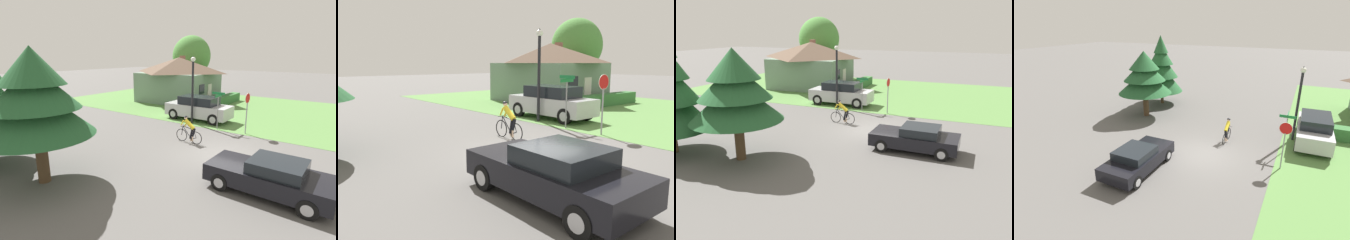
{
  "view_description": "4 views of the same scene",
  "coord_description": "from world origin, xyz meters",
  "views": [
    {
      "loc": [
        -11.49,
        -5.18,
        4.89
      ],
      "look_at": [
        -1.14,
        2.46,
        1.68
      ],
      "focal_mm": 28.0,
      "sensor_mm": 36.0,
      "label": 1
    },
    {
      "loc": [
        -7.72,
        -7.73,
        3.1
      ],
      "look_at": [
        -0.3,
        1.29,
        1.04
      ],
      "focal_mm": 35.0,
      "sensor_mm": 36.0,
      "label": 2
    },
    {
      "loc": [
        -18.2,
        -5.8,
        6.04
      ],
      "look_at": [
        -1.49,
        1.32,
        0.9
      ],
      "focal_mm": 35.0,
      "sensor_mm": 36.0,
      "label": 3
    },
    {
      "loc": [
        4.83,
        -12.81,
        7.28
      ],
      "look_at": [
        -1.83,
        1.03,
        1.52
      ],
      "focal_mm": 28.0,
      "sensor_mm": 36.0,
      "label": 4
    }
  ],
  "objects": [
    {
      "name": "ground_plane",
      "position": [
        0.0,
        0.0,
        0.0
      ],
      "size": [
        140.0,
        140.0,
        0.0
      ],
      "primitive_type": "plane",
      "color": "#5B5956"
    },
    {
      "name": "sedan_left_lane",
      "position": [
        -2.4,
        -3.0,
        0.66
      ],
      "size": [
        2.0,
        4.33,
        1.31
      ],
      "rotation": [
        0.0,
        0.0,
        1.56
      ],
      "color": "black",
      "rests_on": "ground"
    },
    {
      "name": "cyclist",
      "position": [
        0.74,
        2.35,
        0.73
      ],
      "size": [
        0.44,
        1.72,
        1.55
      ],
      "rotation": [
        0.0,
        0.0,
        1.56
      ],
      "color": "black",
      "rests_on": "ground"
    },
    {
      "name": "parked_suv_right",
      "position": [
        5.75,
        4.63,
        0.92
      ],
      "size": [
        2.11,
        5.01,
        1.82
      ],
      "rotation": [
        0.0,
        0.0,
        1.59
      ],
      "color": "#B7B7BC",
      "rests_on": "ground"
    },
    {
      "name": "stop_sign",
      "position": [
        4.28,
        0.35,
        1.81
      ],
      "size": [
        0.64,
        0.07,
        2.61
      ],
      "rotation": [
        0.0,
        0.0,
        3.06
      ],
      "color": "gray",
      "rests_on": "ground"
    },
    {
      "name": "street_lamp",
      "position": [
        4.58,
        4.5,
        2.89
      ],
      "size": [
        0.34,
        0.34,
        4.82
      ],
      "color": "black",
      "rests_on": "ground"
    },
    {
      "name": "street_name_sign",
      "position": [
        4.2,
        2.28,
        1.75
      ],
      "size": [
        0.9,
        0.9,
        2.51
      ],
      "color": "gray",
      "rests_on": "ground"
    },
    {
      "name": "conifer_tall_near",
      "position": [
        -6.73,
        4.42,
        3.33
      ],
      "size": [
        4.23,
        4.23,
        5.22
      ],
      "color": "#4C3823",
      "rests_on": "ground"
    },
    {
      "name": "conifer_tall_far",
      "position": [
        -7.31,
        8.07,
        3.14
      ],
      "size": [
        3.86,
        3.86,
        6.21
      ],
      "color": "#4C3823",
      "rests_on": "ground"
    }
  ]
}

